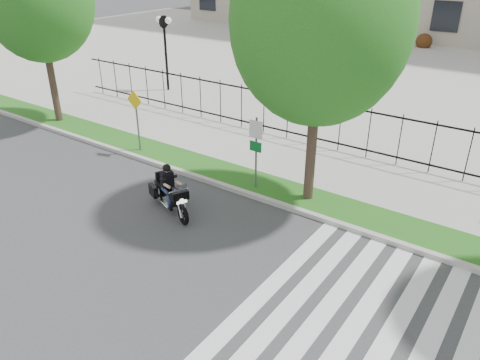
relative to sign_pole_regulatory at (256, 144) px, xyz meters
The scene contains 12 objects.
ground 4.99m from the sign_pole_regulatory, 78.08° to the right, with size 120.00×120.00×0.00m, color #3B3B3D.
curb 1.98m from the sign_pole_regulatory, 26.36° to the right, with size 60.00×0.20×0.15m, color #A9A59F.
grass_verge 1.96m from the sign_pole_regulatory, 21.01° to the left, with size 60.00×1.50×0.15m, color #195916.
sidewalk 3.46m from the sign_pole_regulatory, 71.40° to the left, with size 60.00×3.50×0.15m, color #A19F97.
plaza 20.51m from the sign_pole_regulatory, 87.29° to the left, with size 80.00×34.00×0.10m, color #A19F97.
crosswalk_stripes 7.58m from the sign_pole_regulatory, 38.33° to the right, with size 5.70×8.00×0.01m, color silver, non-canonical shape.
iron_fence 4.76m from the sign_pole_regulatory, 78.19° to the left, with size 30.00×0.06×2.00m, color black, non-canonical shape.
lamp_post_left 13.38m from the sign_pole_regulatory, 146.08° to the left, with size 1.06×0.70×4.25m.
street_tree_1 4.41m from the sign_pole_regulatory, 11.36° to the left, with size 5.19×5.19×8.57m.
sign_pole_regulatory is the anchor object (origin of this frame).
sign_pole_warning 5.66m from the sign_pole_regulatory, behind, with size 0.78×0.09×2.49m.
motorcycle_rider 3.26m from the sign_pole_regulatory, 117.45° to the right, with size 2.32×1.31×1.91m.
Camera 1 is at (6.91, -7.47, 7.59)m, focal length 35.00 mm.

